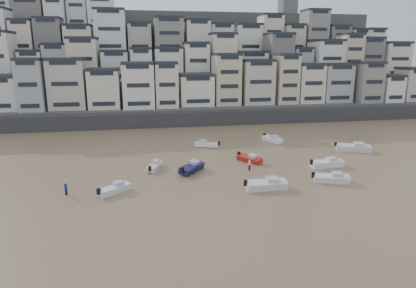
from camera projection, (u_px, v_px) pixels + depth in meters
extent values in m
plane|color=olive|center=(191.00, 288.00, 29.09)|extent=(400.00, 400.00, 0.00)
cube|color=#38383A|center=(195.00, 119.00, 92.43)|extent=(140.00, 3.00, 3.50)
cube|color=#4C4C47|center=(210.00, 113.00, 99.92)|extent=(140.00, 14.00, 4.00)
cube|color=#4C4C47|center=(202.00, 96.00, 110.64)|extent=(140.00, 14.00, 10.00)
cube|color=#4C4C47|center=(196.00, 80.00, 121.12)|extent=(140.00, 14.00, 18.00)
cube|color=#4C4C47|center=(191.00, 66.00, 131.60)|extent=(140.00, 16.00, 26.00)
cube|color=#4C4C47|center=(186.00, 57.00, 144.22)|extent=(140.00, 18.00, 32.00)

